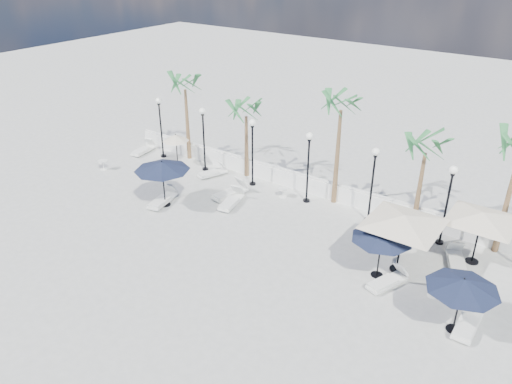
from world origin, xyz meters
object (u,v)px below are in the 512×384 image
Objects in this scene: lounger_8 at (468,322)px; parasol_cream_sq_a at (405,216)px; lounger_4 at (231,201)px; parasol_navy_mid at (382,235)px; lounger_0 at (143,149)px; parasol_navy_right at (463,284)px; lounger_1 at (212,172)px; lounger_2 at (230,192)px; lounger_5 at (387,281)px; lounger_3 at (163,199)px; lounger_6 at (457,262)px; parasol_cream_small at (176,138)px; parasol_navy_left at (162,166)px; parasol_cream_sq_b at (483,213)px.

lounger_8 is 0.36× the size of parasol_cream_sq_a.
lounger_4 is 8.90m from parasol_navy_mid.
lounger_0 is 21.85m from parasol_navy_right.
lounger_2 is (2.48, -1.48, 0.04)m from lounger_1.
parasol_cream_sq_a is (-0.09, 1.25, 2.37)m from lounger_5.
lounger_3 is at bearing 176.83° from parasol_navy_right.
parasol_navy_right reaches higher than lounger_0.
parasol_navy_mid reaches higher than lounger_0.
parasol_cream_sq_a reaches higher than lounger_3.
lounger_6 reaches higher than lounger_1.
parasol_cream_sq_a is at bearing 3.76° from lounger_2.
lounger_3 is (6.00, -4.29, 0.01)m from lounger_0.
parasol_navy_right is 1.30× the size of parasol_cream_small.
lounger_0 is 0.92× the size of lounger_6.
lounger_2 is at bearing 51.35° from parasol_navy_left.
lounger_3 reaches higher than lounger_4.
lounger_5 is at bearing -86.01° from parasol_cream_sq_a.
parasol_cream_small is at bearing -9.32° from lounger_0.
parasol_cream_sq_b is 2.68× the size of parasol_cream_small.
parasol_navy_right reaches higher than lounger_5.
lounger_2 is 13.51m from lounger_8.
lounger_0 is 0.93× the size of lounger_3.
parasol_cream_sq_a is at bearing -162.81° from lounger_6.
parasol_cream_sq_b is 17.60m from parasol_cream_small.
lounger_1 is 0.33× the size of parasol_cream_sq_a.
lounger_0 is at bearing 168.24° from parasol_navy_mid.
parasol_navy_left is at bearing -156.70° from lounger_4.
lounger_6 reaches higher than lounger_0.
parasol_cream_sq_a is at bearing -17.78° from lounger_0.
lounger_1 is at bearing 132.64° from lounger_4.
parasol_navy_mid is at bearing -121.22° from parasol_cream_sq_a.
lounger_4 reaches higher than lounger_5.
lounger_8 is at bearing -14.52° from lounger_3.
lounger_5 is 0.80× the size of parasol_navy_mid.
parasol_navy_mid is (9.27, -2.06, 1.68)m from lounger_2.
parasol_navy_left reaches higher than parasol_navy_right.
lounger_5 is at bearing -122.44° from parasol_cream_sq_b.
parasol_cream_sq_b is (-0.56, 4.72, 0.43)m from parasol_navy_right.
lounger_4 is 6.59m from parasol_cream_small.
lounger_0 is 7.84m from parasol_navy_left.
lounger_1 is 0.76× the size of parasol_navy_mid.
lounger_0 is at bearing 167.17° from lounger_8.
lounger_5 is 0.34× the size of parasol_cream_sq_a.
parasol_cream_sq_b is at bearing 16.51° from lounger_2.
parasol_navy_left is at bearing -172.87° from parasol_cream_sq_a.
lounger_1 is 0.90× the size of lounger_4.
lounger_4 is 12.57m from parasol_navy_right.
parasol_cream_small is at bearing 178.75° from parasol_cream_sq_b.
lounger_0 is 1.01× the size of lounger_5.
parasol_cream_sq_b is (12.20, 1.21, 2.15)m from lounger_2.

